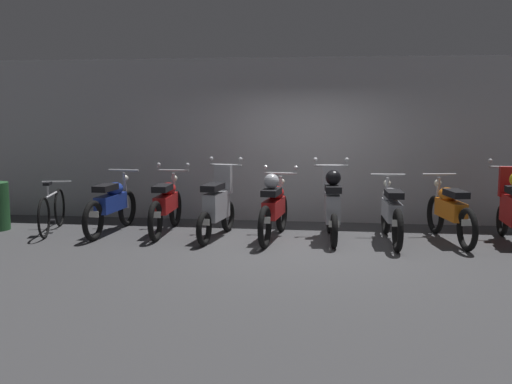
{
  "coord_description": "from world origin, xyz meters",
  "views": [
    {
      "loc": [
        0.44,
        -8.9,
        2.06
      ],
      "look_at": [
        -0.77,
        0.58,
        0.75
      ],
      "focal_mm": 41.75,
      "sensor_mm": 36.0,
      "label": 1
    }
  ],
  "objects": [
    {
      "name": "motorbike_slot_5",
      "position": [
        1.39,
        0.5,
        0.49
      ],
      "size": [
        0.56,
        1.95,
        1.03
      ],
      "color": "black",
      "rests_on": "ground"
    },
    {
      "name": "motorbike_slot_3",
      "position": [
        -0.46,
        0.48,
        0.53
      ],
      "size": [
        0.59,
        1.95,
        1.15
      ],
      "color": "black",
      "rests_on": "ground"
    },
    {
      "name": "motorbike_slot_4",
      "position": [
        0.46,
        0.57,
        0.57
      ],
      "size": [
        0.59,
        1.68,
        1.29
      ],
      "color": "black",
      "rests_on": "ground"
    },
    {
      "name": "back_wall",
      "position": [
        0.0,
        2.23,
        1.51
      ],
      "size": [
        16.0,
        0.3,
        3.02
      ],
      "primitive_type": "cube",
      "color": "#ADADB2",
      "rests_on": "ground"
    },
    {
      "name": "motorbike_slot_6",
      "position": [
        2.31,
        0.67,
        0.49
      ],
      "size": [
        0.61,
        1.93,
        1.03
      ],
      "color": "black",
      "rests_on": "ground"
    },
    {
      "name": "motorbike_slot_2",
      "position": [
        -1.39,
        0.48,
        0.53
      ],
      "size": [
        0.58,
        1.67,
        1.29
      ],
      "color": "black",
      "rests_on": "ground"
    },
    {
      "name": "motorbike_slot_1",
      "position": [
        -2.32,
        0.75,
        0.49
      ],
      "size": [
        0.59,
        1.95,
        1.15
      ],
      "color": "black",
      "rests_on": "ground"
    },
    {
      "name": "bicycle",
      "position": [
        -4.27,
        0.57,
        0.36
      ],
      "size": [
        0.53,
        1.7,
        0.89
      ],
      "color": "black",
      "rests_on": "ground"
    },
    {
      "name": "motorbike_slot_0",
      "position": [
        -3.24,
        0.66,
        0.49
      ],
      "size": [
        0.56,
        1.95,
        1.03
      ],
      "color": "black",
      "rests_on": "ground"
    },
    {
      "name": "ground_plane",
      "position": [
        0.0,
        0.0,
        0.0
      ],
      "size": [
        80.0,
        80.0,
        0.0
      ],
      "primitive_type": "plane",
      "color": "#424244"
    }
  ]
}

